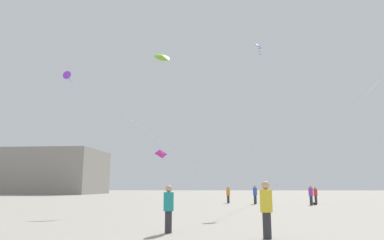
# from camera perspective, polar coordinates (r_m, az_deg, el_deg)

# --- Properties ---
(person_in_purple) EXTENTS (0.39, 0.39, 1.77)m
(person_in_purple) POSITION_cam_1_polar(r_m,az_deg,el_deg) (34.13, 18.69, -11.29)
(person_in_purple) COLOR #2D2D33
(person_in_purple) RESTS_ON ground_plane
(person_in_red) EXTENTS (0.36, 0.36, 1.65)m
(person_in_red) POSITION_cam_1_polar(r_m,az_deg,el_deg) (37.26, 19.38, -11.26)
(person_in_red) COLOR #2D2D33
(person_in_red) RESTS_ON ground_plane
(person_in_blue) EXTENTS (0.39, 0.39, 1.79)m
(person_in_blue) POSITION_cam_1_polar(r_m,az_deg,el_deg) (34.86, 10.18, -11.64)
(person_in_blue) COLOR #2D2D33
(person_in_blue) RESTS_ON ground_plane
(person_in_yellow) EXTENTS (0.39, 0.39, 1.81)m
(person_in_yellow) POSITION_cam_1_polar(r_m,az_deg,el_deg) (11.95, 11.94, -13.60)
(person_in_yellow) COLOR #2D2D33
(person_in_yellow) RESTS_ON ground_plane
(person_in_orange) EXTENTS (0.36, 0.36, 1.67)m
(person_in_orange) POSITION_cam_1_polar(r_m,az_deg,el_deg) (36.15, 5.88, -11.81)
(person_in_orange) COLOR #2D2D33
(person_in_orange) RESTS_ON ground_plane
(person_in_teal) EXTENTS (0.37, 0.37, 1.69)m
(person_in_teal) POSITION_cam_1_polar(r_m,az_deg,el_deg) (13.14, -3.82, -13.81)
(person_in_teal) COLOR #2D2D33
(person_in_teal) RESTS_ON ground_plane
(kite_magenta_delta) EXTENTS (8.42, 7.91, 4.74)m
(kite_magenta_delta) POSITION_cam_1_polar(r_m,az_deg,el_deg) (43.75, -4.83, -5.59)
(kite_magenta_delta) COLOR #D12899
(kite_cobalt_diamond) EXTENTS (0.87, 6.01, 12.64)m
(kite_cobalt_diamond) POSITION_cam_1_polar(r_m,az_deg,el_deg) (31.75, 10.71, 10.90)
(kite_cobalt_diamond) COLOR blue
(kite_lime_diamond) EXTENTS (6.74, 8.10, 11.96)m
(kite_lime_diamond) POSITION_cam_1_polar(r_m,az_deg,el_deg) (31.05, -4.75, 10.07)
(kite_lime_diamond) COLOR #8CD12D
(kite_violet_diamond) EXTENTS (16.51, 3.55, 11.69)m
(kite_violet_diamond) POSITION_cam_1_polar(r_m,az_deg,el_deg) (37.31, -18.95, 6.42)
(kite_violet_diamond) COLOR purple
(building_left_hall) EXTENTS (28.25, 18.09, 9.76)m
(building_left_hall) POSITION_cam_1_polar(r_m,az_deg,el_deg) (87.94, -23.47, -7.74)
(building_left_hall) COLOR gray
(building_left_hall) RESTS_ON ground_plane
(handbag_beside_flyer) EXTENTS (0.34, 0.30, 0.24)m
(handbag_beside_flyer) POSITION_cam_1_polar(r_m,az_deg,el_deg) (34.35, 19.30, -12.67)
(handbag_beside_flyer) COLOR black
(handbag_beside_flyer) RESTS_ON ground_plane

